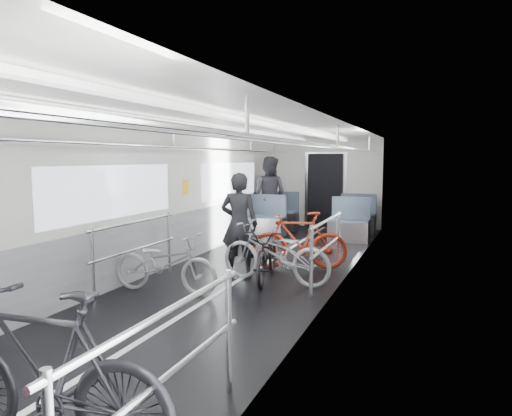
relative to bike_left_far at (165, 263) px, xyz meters
The scene contains 8 objects.
car_shell 1.97m from the bike_left_far, 67.73° to the left, with size 3.02×14.01×2.41m.
bike_left_far is the anchor object (origin of this frame).
bike_right_near 3.52m from the bike_left_far, 69.52° to the right, with size 0.51×1.81×1.08m, color black.
bike_right_mid 1.62m from the bike_left_far, 38.78° to the left, with size 0.61×1.76×0.93m, color #A6A7AB.
bike_right_far 2.41m from the bike_left_far, 55.62° to the left, with size 0.46×1.63×0.98m, color red.
bike_aisle 1.61m from the bike_left_far, 46.82° to the left, with size 0.54×1.55×0.81m, color black.
person_standing 1.46m from the bike_left_far, 65.70° to the left, with size 0.60×0.40×1.66m, color black.
person_seated 5.51m from the bike_left_far, 94.45° to the left, with size 0.94×0.73×1.93m, color #2C2A31.
Camera 1 is at (2.75, -5.26, 1.86)m, focal length 32.00 mm.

